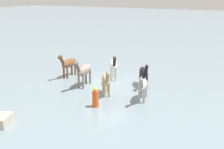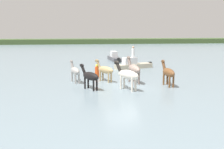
{
  "view_description": "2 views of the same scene",
  "coord_description": "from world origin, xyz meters",
  "px_view_note": "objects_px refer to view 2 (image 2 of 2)",
  "views": [
    {
      "loc": [
        -10.17,
        17.46,
        6.2
      ],
      "look_at": [
        -0.95,
        0.95,
        1.0
      ],
      "focal_mm": 49.07,
      "sensor_mm": 36.0,
      "label": 1
    },
    {
      "loc": [
        -3.17,
        -20.12,
        4.36
      ],
      "look_at": [
        -0.72,
        0.86,
        0.76
      ],
      "focal_mm": 45.27,
      "sensor_mm": 36.0,
      "label": 2
    }
  ],
  "objects_px": {
    "horse_dun_straggler": "(134,69)",
    "horse_rear_stallion": "(75,71)",
    "person_helmsman_aft": "(133,52)",
    "horse_chestnut_trailing": "(90,76)",
    "horse_dark_mare": "(105,70)",
    "boat_tender_starboard": "(133,65)",
    "horse_mid_herd": "(168,72)",
    "horse_pinto_flank": "(127,75)",
    "buoy_channel_marker": "(97,71)",
    "boat_launch_far": "(114,58)"
  },
  "relations": [
    {
      "from": "buoy_channel_marker",
      "to": "boat_tender_starboard",
      "type": "bearing_deg",
      "value": 49.49
    },
    {
      "from": "horse_chestnut_trailing",
      "to": "horse_dark_mare",
      "type": "bearing_deg",
      "value": -58.28
    },
    {
      "from": "horse_mid_herd",
      "to": "boat_tender_starboard",
      "type": "relative_size",
      "value": 0.56
    },
    {
      "from": "boat_launch_far",
      "to": "buoy_channel_marker",
      "type": "relative_size",
      "value": 3.62
    },
    {
      "from": "horse_mid_herd",
      "to": "horse_dark_mare",
      "type": "height_order",
      "value": "horse_mid_herd"
    },
    {
      "from": "horse_chestnut_trailing",
      "to": "horse_mid_herd",
      "type": "relative_size",
      "value": 0.86
    },
    {
      "from": "horse_dun_straggler",
      "to": "horse_mid_herd",
      "type": "height_order",
      "value": "horse_dun_straggler"
    },
    {
      "from": "horse_chestnut_trailing",
      "to": "horse_dark_mare",
      "type": "height_order",
      "value": "horse_chestnut_trailing"
    },
    {
      "from": "horse_dark_mare",
      "to": "boat_tender_starboard",
      "type": "bearing_deg",
      "value": -62.68
    },
    {
      "from": "horse_chestnut_trailing",
      "to": "horse_dun_straggler",
      "type": "relative_size",
      "value": 0.79
    },
    {
      "from": "horse_pinto_flank",
      "to": "person_helmsman_aft",
      "type": "xyz_separation_m",
      "value": [
        2.3,
        9.88,
        0.66
      ]
    },
    {
      "from": "person_helmsman_aft",
      "to": "boat_launch_far",
      "type": "bearing_deg",
      "value": 98.12
    },
    {
      "from": "horse_pinto_flank",
      "to": "boat_launch_far",
      "type": "xyz_separation_m",
      "value": [
        1.27,
        17.16,
        -0.76
      ]
    },
    {
      "from": "horse_pinto_flank",
      "to": "person_helmsman_aft",
      "type": "height_order",
      "value": "person_helmsman_aft"
    },
    {
      "from": "horse_mid_herd",
      "to": "boat_tender_starboard",
      "type": "distance_m",
      "value": 9.11
    },
    {
      "from": "horse_rear_stallion",
      "to": "horse_mid_herd",
      "type": "height_order",
      "value": "horse_mid_herd"
    },
    {
      "from": "boat_tender_starboard",
      "to": "boat_launch_far",
      "type": "xyz_separation_m",
      "value": [
        -1.06,
        7.12,
        -0.0
      ]
    },
    {
      "from": "horse_chestnut_trailing",
      "to": "horse_dun_straggler",
      "type": "bearing_deg",
      "value": -93.56
    },
    {
      "from": "horse_dun_straggler",
      "to": "horse_pinto_flank",
      "type": "relative_size",
      "value": 1.11
    },
    {
      "from": "horse_rear_stallion",
      "to": "buoy_channel_marker",
      "type": "distance_m",
      "value": 2.89
    },
    {
      "from": "horse_chestnut_trailing",
      "to": "person_helmsman_aft",
      "type": "bearing_deg",
      "value": -60.25
    },
    {
      "from": "horse_chestnut_trailing",
      "to": "horse_dark_mare",
      "type": "relative_size",
      "value": 1.02
    },
    {
      "from": "horse_pinto_flank",
      "to": "horse_dark_mare",
      "type": "height_order",
      "value": "horse_pinto_flank"
    },
    {
      "from": "horse_dun_straggler",
      "to": "boat_tender_starboard",
      "type": "height_order",
      "value": "horse_dun_straggler"
    },
    {
      "from": "horse_rear_stallion",
      "to": "buoy_channel_marker",
      "type": "bearing_deg",
      "value": -57.61
    },
    {
      "from": "buoy_channel_marker",
      "to": "horse_chestnut_trailing",
      "type": "bearing_deg",
      "value": -99.4
    },
    {
      "from": "horse_chestnut_trailing",
      "to": "horse_mid_herd",
      "type": "bearing_deg",
      "value": -117.61
    },
    {
      "from": "horse_pinto_flank",
      "to": "boat_launch_far",
      "type": "bearing_deg",
      "value": -36.36
    },
    {
      "from": "horse_rear_stallion",
      "to": "horse_dark_mare",
      "type": "bearing_deg",
      "value": -103.8
    },
    {
      "from": "boat_launch_far",
      "to": "person_helmsman_aft",
      "type": "bearing_deg",
      "value": -178.31
    },
    {
      "from": "horse_rear_stallion",
      "to": "person_helmsman_aft",
      "type": "bearing_deg",
      "value": -57.98
    },
    {
      "from": "horse_mid_herd",
      "to": "boat_launch_far",
      "type": "relative_size",
      "value": 0.57
    },
    {
      "from": "horse_pinto_flank",
      "to": "horse_dark_mare",
      "type": "xyz_separation_m",
      "value": [
        -1.26,
        3.21,
        -0.12
      ]
    },
    {
      "from": "horse_chestnut_trailing",
      "to": "boat_launch_far",
      "type": "xyz_separation_m",
      "value": [
        3.82,
        16.7,
        -0.64
      ]
    },
    {
      "from": "horse_mid_herd",
      "to": "horse_dark_mare",
      "type": "distance_m",
      "value": 5.0
    },
    {
      "from": "horse_dun_straggler",
      "to": "horse_dark_mare",
      "type": "distance_m",
      "value": 2.32
    },
    {
      "from": "horse_dark_mare",
      "to": "boat_tender_starboard",
      "type": "distance_m",
      "value": 7.74
    },
    {
      "from": "person_helmsman_aft",
      "to": "horse_chestnut_trailing",
      "type": "bearing_deg",
      "value": -117.29
    },
    {
      "from": "boat_tender_starboard",
      "to": "boat_launch_far",
      "type": "distance_m",
      "value": 7.2
    },
    {
      "from": "boat_tender_starboard",
      "to": "buoy_channel_marker",
      "type": "xyz_separation_m",
      "value": [
        -4.09,
        -4.79,
        0.2
      ]
    },
    {
      "from": "boat_launch_far",
      "to": "horse_dark_mare",
      "type": "bearing_deg",
      "value": 163.33
    },
    {
      "from": "buoy_channel_marker",
      "to": "boat_launch_far",
      "type": "bearing_deg",
      "value": 75.73
    },
    {
      "from": "horse_dun_straggler",
      "to": "horse_pinto_flank",
      "type": "bearing_deg",
      "value": 148.31
    },
    {
      "from": "horse_pinto_flank",
      "to": "horse_dark_mare",
      "type": "distance_m",
      "value": 3.45
    },
    {
      "from": "horse_dun_straggler",
      "to": "buoy_channel_marker",
      "type": "height_order",
      "value": "horse_dun_straggler"
    },
    {
      "from": "horse_dun_straggler",
      "to": "horse_rear_stallion",
      "type": "bearing_deg",
      "value": 70.93
    },
    {
      "from": "horse_dark_mare",
      "to": "person_helmsman_aft",
      "type": "relative_size",
      "value": 1.68
    },
    {
      "from": "horse_mid_herd",
      "to": "person_helmsman_aft",
      "type": "relative_size",
      "value": 1.99
    },
    {
      "from": "horse_chestnut_trailing",
      "to": "boat_tender_starboard",
      "type": "distance_m",
      "value": 10.77
    },
    {
      "from": "horse_pinto_flank",
      "to": "horse_rear_stallion",
      "type": "distance_m",
      "value": 4.76
    }
  ]
}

